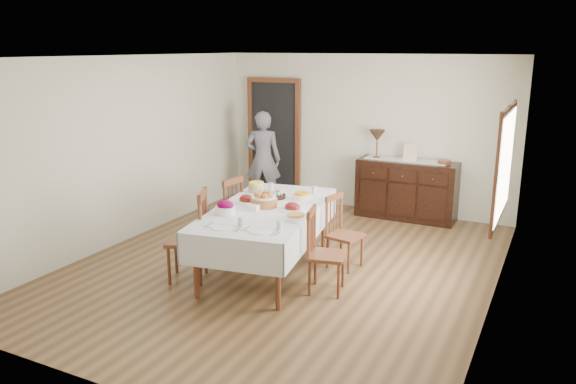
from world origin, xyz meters
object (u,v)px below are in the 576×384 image
at_px(sideboard, 406,190).
at_px(person, 263,156).
at_px(dining_table, 267,215).
at_px(table_lamp, 377,136).
at_px(chair_left_near, 191,235).
at_px(chair_right_far, 342,231).
at_px(chair_right_near, 323,250).
at_px(chair_left_far, 226,214).

relative_size(sideboard, person, 0.89).
xyz_separation_m(dining_table, table_lamp, (0.44, 2.94, 0.59)).
xyz_separation_m(chair_left_near, chair_right_far, (1.45, 1.18, -0.08)).
height_order(dining_table, chair_right_far, chair_right_far).
relative_size(dining_table, chair_right_near, 2.61).
bearing_deg(chair_left_near, chair_right_near, 79.34).
relative_size(chair_left_near, person, 0.61).
xyz_separation_m(chair_right_near, chair_right_far, (-0.07, 0.80, -0.02)).
distance_m(dining_table, chair_left_far, 0.93).
height_order(chair_right_near, sideboard, chair_right_near).
xyz_separation_m(chair_left_far, table_lamp, (1.27, 2.58, 0.78)).
xyz_separation_m(chair_right_near, sideboard, (0.11, 3.20, -0.01)).
height_order(chair_left_far, person, person).
bearing_deg(chair_right_near, dining_table, 60.62).
xyz_separation_m(dining_table, chair_right_far, (0.78, 0.54, -0.25)).
bearing_deg(chair_left_far, table_lamp, 159.71).
bearing_deg(table_lamp, chair_left_near, -107.15).
height_order(chair_left_near, chair_right_near, chair_left_near).
xyz_separation_m(dining_table, chair_right_near, (0.85, -0.26, -0.23)).
bearing_deg(person, sideboard, 171.06).
relative_size(dining_table, table_lamp, 5.49).
xyz_separation_m(chair_right_near, person, (-2.31, 2.80, 0.40)).
height_order(chair_left_near, sideboard, chair_left_near).
distance_m(chair_right_near, table_lamp, 3.33).
bearing_deg(chair_left_far, sideboard, 151.09).
distance_m(dining_table, chair_left_near, 0.94).
xyz_separation_m(sideboard, person, (-2.41, -0.41, 0.41)).
distance_m(chair_right_far, person, 3.03).
xyz_separation_m(dining_table, sideboard, (0.96, 2.94, -0.24)).
bearing_deg(dining_table, chair_right_near, -26.19).
bearing_deg(chair_right_far, chair_left_near, 140.67).
xyz_separation_m(chair_left_near, table_lamp, (1.10, 3.58, 0.75)).
distance_m(dining_table, chair_right_far, 0.98).
relative_size(chair_left_near, chair_left_far, 1.05).
distance_m(chair_left_near, chair_left_far, 1.02).
distance_m(sideboard, table_lamp, 0.98).
distance_m(chair_left_near, person, 3.29).
bearing_deg(sideboard, chair_left_far, -124.90).
height_order(dining_table, person, person).
bearing_deg(sideboard, chair_left_near, -114.48).
bearing_deg(chair_left_near, sideboard, 130.87).
xyz_separation_m(sideboard, table_lamp, (-0.53, 0.00, 0.83)).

